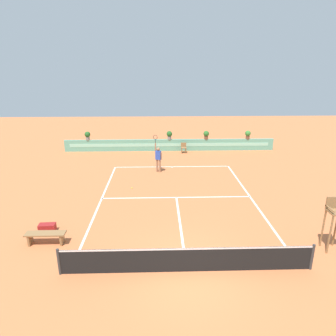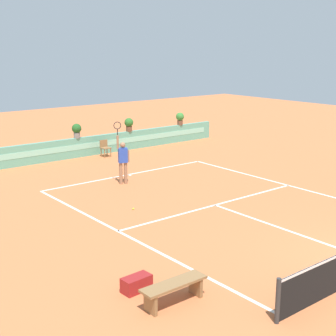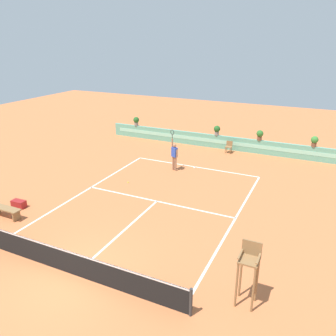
# 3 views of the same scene
# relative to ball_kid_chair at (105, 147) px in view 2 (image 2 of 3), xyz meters

# --- Properties ---
(ground_plane) EXTENTS (60.00, 60.00, 0.00)m
(ground_plane) POSITION_rel_ball_kid_chair_xyz_m (-1.14, -9.66, -0.48)
(ground_plane) COLOR #C66B3D
(court_lines) EXTENTS (8.32, 11.94, 0.01)m
(court_lines) POSITION_rel_ball_kid_chair_xyz_m (-1.14, -8.94, -0.47)
(court_lines) COLOR white
(court_lines) RESTS_ON ground
(back_wall_barrier) EXTENTS (18.00, 0.21, 1.00)m
(back_wall_barrier) POSITION_rel_ball_kid_chair_xyz_m (-1.14, 0.73, 0.02)
(back_wall_barrier) COLOR #60A88E
(back_wall_barrier) RESTS_ON ground
(ball_kid_chair) EXTENTS (0.44, 0.44, 0.85)m
(ball_kid_chair) POSITION_rel_ball_kid_chair_xyz_m (0.00, 0.00, 0.00)
(ball_kid_chair) COLOR olive
(ball_kid_chair) RESTS_ON ground
(bench_courtside) EXTENTS (1.60, 0.44, 0.51)m
(bench_courtside) POSITION_rel_ball_kid_chair_xyz_m (-6.70, -13.73, -0.10)
(bench_courtside) COLOR olive
(bench_courtside) RESTS_ON ground
(gear_bag) EXTENTS (0.72, 0.39, 0.36)m
(gear_bag) POSITION_rel_ball_kid_chair_xyz_m (-7.00, -12.73, -0.30)
(gear_bag) COLOR maroon
(gear_bag) RESTS_ON ground
(tennis_player) EXTENTS (0.59, 0.34, 2.58)m
(tennis_player) POSITION_rel_ball_kid_chair_xyz_m (-2.14, -4.87, 0.57)
(tennis_player) COLOR #9E7051
(tennis_player) RESTS_ON ground
(tennis_ball_near_baseline) EXTENTS (0.07, 0.07, 0.07)m
(tennis_ball_near_baseline) POSITION_rel_ball_kid_chair_xyz_m (-3.72, -7.86, -0.44)
(tennis_ball_near_baseline) COLOR #CCE033
(tennis_ball_near_baseline) RESTS_ON ground
(potted_plant_far_right) EXTENTS (0.48, 0.48, 0.72)m
(potted_plant_far_right) POSITION_rel_ball_kid_chair_xyz_m (5.59, 0.73, 0.93)
(potted_plant_far_right) COLOR brown
(potted_plant_far_right) RESTS_ON back_wall_barrier
(potted_plant_centre) EXTENTS (0.48, 0.48, 0.72)m
(potted_plant_centre) POSITION_rel_ball_kid_chair_xyz_m (-1.18, 0.73, 0.93)
(potted_plant_centre) COLOR gray
(potted_plant_centre) RESTS_ON back_wall_barrier
(potted_plant_right) EXTENTS (0.48, 0.48, 0.72)m
(potted_plant_right) POSITION_rel_ball_kid_chair_xyz_m (1.99, 0.73, 0.93)
(potted_plant_right) COLOR brown
(potted_plant_right) RESTS_ON back_wall_barrier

